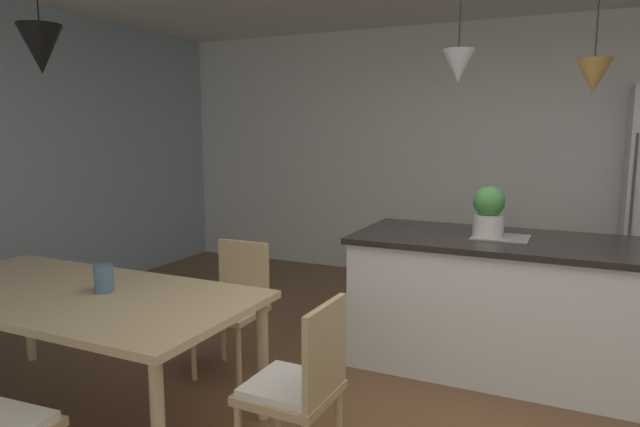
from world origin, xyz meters
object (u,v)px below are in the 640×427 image
dining_table (73,302)px  chair_far_right (234,303)px  kitchen_island (510,303)px  vase_on_dining_table (104,278)px  chair_kitchen_end (299,385)px  potted_plant_on_island (489,212)px

dining_table → chair_far_right: 1.01m
kitchen_island → vase_on_dining_table: kitchen_island is taller
dining_table → chair_kitchen_end: chair_kitchen_end is taller
chair_far_right → kitchen_island: size_ratio=0.42×
chair_far_right → kitchen_island: (1.66, 0.82, -0.01)m
dining_table → potted_plant_on_island: potted_plant_on_island is taller
dining_table → potted_plant_on_island: size_ratio=6.03×
potted_plant_on_island → kitchen_island: bearing=0.0°
dining_table → vase_on_dining_table: size_ratio=13.76×
dining_table → kitchen_island: 2.72m
vase_on_dining_table → chair_kitchen_end: bearing=-3.1°
chair_far_right → chair_kitchen_end: bearing=-42.9°
kitchen_island → potted_plant_on_island: size_ratio=6.08×
dining_table → chair_kitchen_end: (1.40, -0.00, -0.20)m
dining_table → chair_kitchen_end: 1.42m
dining_table → kitchen_island: (2.12, 1.69, -0.21)m
chair_far_right → vase_on_dining_table: bearing=-110.2°
dining_table → potted_plant_on_island: bearing=40.9°
chair_kitchen_end → chair_far_right: size_ratio=1.00×
chair_far_right → vase_on_dining_table: (-0.30, -0.80, 0.33)m
chair_kitchen_end → vase_on_dining_table: 1.28m
chair_far_right → potted_plant_on_island: 1.80m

